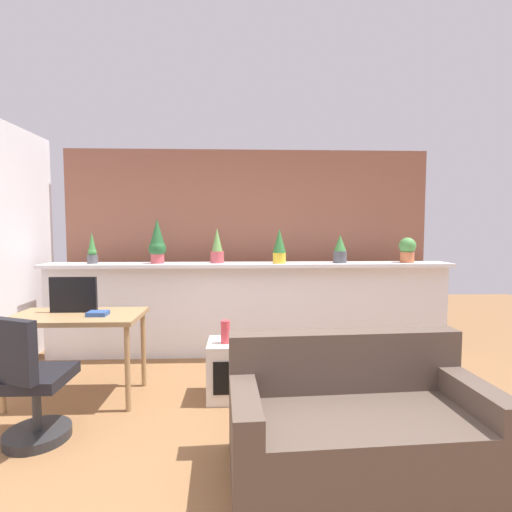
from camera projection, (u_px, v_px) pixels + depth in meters
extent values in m
plane|color=brown|center=(255.00, 457.00, 2.48)|extent=(12.00, 12.00, 0.00)
cube|color=silver|center=(249.00, 311.00, 4.43)|extent=(4.65, 0.16, 1.06)
cube|color=silver|center=(249.00, 265.00, 4.35)|extent=(4.65, 0.38, 0.04)
cube|color=#935B47|center=(248.00, 247.00, 4.98)|extent=(4.65, 0.10, 2.50)
cylinder|color=#4C4C51|center=(92.00, 259.00, 4.29)|extent=(0.11, 0.11, 0.10)
sphere|color=#3D843D|center=(92.00, 252.00, 4.28)|extent=(0.09, 0.09, 0.09)
cone|color=#3D843D|center=(92.00, 241.00, 4.28)|extent=(0.08, 0.08, 0.21)
cylinder|color=#B7474C|center=(158.00, 259.00, 4.32)|extent=(0.15, 0.15, 0.11)
sphere|color=#235B2D|center=(157.00, 249.00, 4.31)|extent=(0.20, 0.20, 0.20)
cone|color=#235B2D|center=(157.00, 232.00, 4.30)|extent=(0.17, 0.17, 0.30)
cylinder|color=#B7474C|center=(217.00, 257.00, 4.36)|extent=(0.15, 0.15, 0.14)
cone|color=#669E4C|center=(217.00, 240.00, 4.35)|extent=(0.12, 0.12, 0.27)
cylinder|color=gold|center=(279.00, 258.00, 4.32)|extent=(0.15, 0.15, 0.12)
cone|color=#2D7033|center=(279.00, 241.00, 4.31)|extent=(0.15, 0.15, 0.27)
cylinder|color=#4C4C51|center=(340.00, 257.00, 4.38)|extent=(0.15, 0.15, 0.14)
cone|color=#3D843D|center=(340.00, 243.00, 4.37)|extent=(0.14, 0.14, 0.19)
cylinder|color=#C66B42|center=(407.00, 257.00, 4.42)|extent=(0.16, 0.16, 0.12)
sphere|color=#4C9347|center=(407.00, 246.00, 4.41)|extent=(0.19, 0.19, 0.19)
cylinder|color=#99754C|center=(2.00, 370.00, 3.04)|extent=(0.04, 0.04, 0.71)
cylinder|color=#99754C|center=(128.00, 369.00, 3.08)|extent=(0.04, 0.04, 0.71)
cylinder|color=#99754C|center=(35.00, 350.00, 3.54)|extent=(0.04, 0.04, 0.71)
cylinder|color=#99754C|center=(143.00, 349.00, 3.58)|extent=(0.04, 0.04, 0.71)
cube|color=#99754C|center=(77.00, 317.00, 3.29)|extent=(1.10, 0.60, 0.04)
cube|color=black|center=(73.00, 295.00, 3.35)|extent=(0.40, 0.04, 0.32)
cylinder|color=#262628|center=(38.00, 434.00, 2.68)|extent=(0.44, 0.44, 0.07)
cylinder|color=#333333|center=(37.00, 406.00, 2.67)|extent=(0.06, 0.06, 0.34)
cube|color=black|center=(35.00, 377.00, 2.65)|extent=(0.44, 0.44, 0.08)
cube|color=black|center=(8.00, 351.00, 2.46)|extent=(0.43, 0.23, 0.42)
cube|color=silver|center=(231.00, 369.00, 3.35)|extent=(0.40, 0.40, 0.50)
cube|color=black|center=(230.00, 378.00, 3.16)|extent=(0.28, 0.04, 0.28)
cylinder|color=#CC3D47|center=(225.00, 332.00, 3.28)|extent=(0.08, 0.08, 0.20)
cube|color=#2D4C8C|center=(98.00, 313.00, 3.23)|extent=(0.16, 0.13, 0.04)
cube|color=brown|center=(360.00, 442.00, 2.29)|extent=(1.60, 0.85, 0.40)
cube|color=brown|center=(345.00, 361.00, 2.56)|extent=(1.57, 0.25, 0.40)
cube|color=brown|center=(244.00, 402.00, 2.21)|extent=(0.20, 0.77, 0.16)
cube|color=brown|center=(471.00, 393.00, 2.34)|extent=(0.20, 0.77, 0.16)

